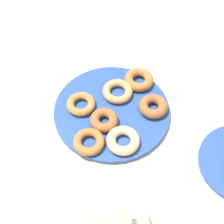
{
  "coord_description": "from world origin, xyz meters",
  "views": [
    {
      "loc": [
        0.01,
        0.58,
        0.81
      ],
      "look_at": [
        0.0,
        0.03,
        0.04
      ],
      "focal_mm": 54.43,
      "sensor_mm": 36.0,
      "label": 1
    }
  ],
  "objects_px": {
    "donut_6": "(81,104)",
    "donut_4": "(139,80)",
    "donut_2": "(123,140)",
    "donut_5": "(89,142)",
    "donut_1": "(153,107)",
    "melon_chunk_left": "(124,222)",
    "donut_3": "(104,120)",
    "donut_0": "(118,91)",
    "donut_plate": "(112,111)"
  },
  "relations": [
    {
      "from": "donut_plate",
      "to": "melon_chunk_left",
      "type": "xyz_separation_m",
      "value": [
        -0.02,
        0.34,
        0.05
      ]
    },
    {
      "from": "donut_4",
      "to": "donut_5",
      "type": "height_order",
      "value": "donut_4"
    },
    {
      "from": "donut_1",
      "to": "donut_3",
      "type": "height_order",
      "value": "donut_1"
    },
    {
      "from": "donut_plate",
      "to": "donut_0",
      "type": "height_order",
      "value": "donut_0"
    },
    {
      "from": "donut_plate",
      "to": "donut_6",
      "type": "height_order",
      "value": "donut_6"
    },
    {
      "from": "donut_4",
      "to": "donut_3",
      "type": "bearing_deg",
      "value": 54.24
    },
    {
      "from": "donut_6",
      "to": "donut_5",
      "type": "bearing_deg",
      "value": 101.62
    },
    {
      "from": "donut_3",
      "to": "melon_chunk_left",
      "type": "height_order",
      "value": "melon_chunk_left"
    },
    {
      "from": "donut_0",
      "to": "donut_6",
      "type": "xyz_separation_m",
      "value": [
        0.11,
        0.05,
        -0.0
      ]
    },
    {
      "from": "donut_6",
      "to": "melon_chunk_left",
      "type": "xyz_separation_m",
      "value": [
        -0.11,
        0.35,
        0.03
      ]
    },
    {
      "from": "donut_5",
      "to": "donut_6",
      "type": "bearing_deg",
      "value": -78.38
    },
    {
      "from": "donut_6",
      "to": "donut_4",
      "type": "bearing_deg",
      "value": -152.81
    },
    {
      "from": "donut_5",
      "to": "melon_chunk_left",
      "type": "distance_m",
      "value": 0.24
    },
    {
      "from": "donut_5",
      "to": "donut_4",
      "type": "bearing_deg",
      "value": -124.21
    },
    {
      "from": "melon_chunk_left",
      "to": "donut_5",
      "type": "bearing_deg",
      "value": -69.11
    },
    {
      "from": "donut_2",
      "to": "donut_5",
      "type": "height_order",
      "value": "donut_2"
    },
    {
      "from": "donut_6",
      "to": "melon_chunk_left",
      "type": "distance_m",
      "value": 0.37
    },
    {
      "from": "donut_plate",
      "to": "donut_2",
      "type": "distance_m",
      "value": 0.12
    },
    {
      "from": "donut_1",
      "to": "donut_3",
      "type": "relative_size",
      "value": 1.06
    },
    {
      "from": "donut_0",
      "to": "donut_4",
      "type": "height_order",
      "value": "donut_4"
    },
    {
      "from": "donut_2",
      "to": "donut_3",
      "type": "bearing_deg",
      "value": -52.58
    },
    {
      "from": "donut_6",
      "to": "melon_chunk_left",
      "type": "bearing_deg",
      "value": 107.62
    },
    {
      "from": "donut_2",
      "to": "donut_4",
      "type": "xyz_separation_m",
      "value": [
        -0.05,
        -0.21,
        0.0
      ]
    },
    {
      "from": "donut_2",
      "to": "donut_1",
      "type": "bearing_deg",
      "value": -129.52
    },
    {
      "from": "donut_3",
      "to": "donut_plate",
      "type": "bearing_deg",
      "value": -116.27
    },
    {
      "from": "donut_2",
      "to": "donut_6",
      "type": "relative_size",
      "value": 1.08
    },
    {
      "from": "donut_4",
      "to": "melon_chunk_left",
      "type": "height_order",
      "value": "melon_chunk_left"
    },
    {
      "from": "donut_5",
      "to": "donut_0",
      "type": "bearing_deg",
      "value": -115.17
    },
    {
      "from": "donut_3",
      "to": "donut_5",
      "type": "bearing_deg",
      "value": 59.32
    },
    {
      "from": "donut_2",
      "to": "donut_3",
      "type": "distance_m",
      "value": 0.08
    },
    {
      "from": "donut_1",
      "to": "donut_4",
      "type": "bearing_deg",
      "value": -71.43
    },
    {
      "from": "donut_0",
      "to": "melon_chunk_left",
      "type": "distance_m",
      "value": 0.4
    },
    {
      "from": "donut_plate",
      "to": "donut_2",
      "type": "height_order",
      "value": "donut_2"
    },
    {
      "from": "donut_1",
      "to": "donut_4",
      "type": "xyz_separation_m",
      "value": [
        0.04,
        -0.1,
        -0.0
      ]
    },
    {
      "from": "donut_plate",
      "to": "donut_0",
      "type": "xyz_separation_m",
      "value": [
        -0.02,
        -0.06,
        0.02
      ]
    },
    {
      "from": "donut_6",
      "to": "melon_chunk_left",
      "type": "height_order",
      "value": "melon_chunk_left"
    },
    {
      "from": "donut_plate",
      "to": "donut_5",
      "type": "height_order",
      "value": "donut_5"
    },
    {
      "from": "donut_6",
      "to": "donut_3",
      "type": "bearing_deg",
      "value": 138.97
    },
    {
      "from": "donut_5",
      "to": "melon_chunk_left",
      "type": "relative_size",
      "value": 2.35
    },
    {
      "from": "donut_plate",
      "to": "donut_4",
      "type": "height_order",
      "value": "donut_4"
    },
    {
      "from": "donut_0",
      "to": "donut_5",
      "type": "relative_size",
      "value": 1.06
    },
    {
      "from": "donut_4",
      "to": "donut_2",
      "type": "bearing_deg",
      "value": 75.58
    },
    {
      "from": "donut_3",
      "to": "donut_4",
      "type": "relative_size",
      "value": 0.89
    },
    {
      "from": "melon_chunk_left",
      "to": "donut_1",
      "type": "bearing_deg",
      "value": -106.15
    },
    {
      "from": "donut_plate",
      "to": "donut_3",
      "type": "relative_size",
      "value": 4.25
    },
    {
      "from": "donut_5",
      "to": "donut_6",
      "type": "height_order",
      "value": "same"
    },
    {
      "from": "donut_4",
      "to": "donut_5",
      "type": "bearing_deg",
      "value": 55.79
    },
    {
      "from": "donut_4",
      "to": "melon_chunk_left",
      "type": "bearing_deg",
      "value": 82.0
    },
    {
      "from": "donut_4",
      "to": "donut_0",
      "type": "bearing_deg",
      "value": 33.5
    },
    {
      "from": "donut_2",
      "to": "donut_5",
      "type": "bearing_deg",
      "value": 1.36
    }
  ]
}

